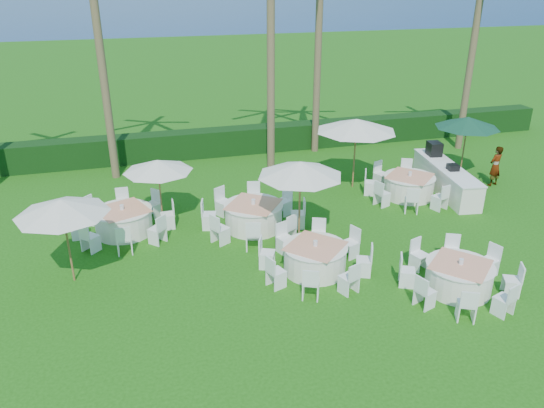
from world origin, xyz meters
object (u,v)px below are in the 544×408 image
at_px(banquet_table_b, 315,258).
at_px(umbrella_c, 158,166).
at_px(banquet_table_d, 124,220).
at_px(umbrella_green, 468,122).
at_px(staff_person, 495,166).
at_px(buffet_table, 445,177).
at_px(banquet_table_f, 409,186).
at_px(umbrella_b, 300,169).
at_px(umbrella_d, 356,125).
at_px(umbrella_a, 62,207).
at_px(banquet_table_c, 459,276).
at_px(banquet_table_e, 254,215).

bearing_deg(banquet_table_b, umbrella_c, 131.94).
xyz_separation_m(banquet_table_d, umbrella_green, (13.72, 1.59, 1.89)).
xyz_separation_m(banquet_table_d, staff_person, (14.42, 0.37, 0.38)).
distance_m(banquet_table_d, buffet_table, 12.22).
relative_size(banquet_table_f, umbrella_green, 1.27).
xyz_separation_m(umbrella_c, buffet_table, (10.93, -0.05, -1.52)).
relative_size(umbrella_b, umbrella_green, 1.04).
bearing_deg(staff_person, umbrella_d, -31.08).
xyz_separation_m(umbrella_d, buffet_table, (3.32, -1.32, -1.99)).
relative_size(umbrella_c, umbrella_d, 0.74).
bearing_deg(banquet_table_f, umbrella_b, -155.96).
height_order(banquet_table_f, umbrella_a, umbrella_a).
relative_size(banquet_table_c, umbrella_b, 1.16).
bearing_deg(banquet_table_c, buffet_table, 60.79).
height_order(banquet_table_d, umbrella_a, umbrella_a).
distance_m(umbrella_a, umbrella_green, 15.74).
xyz_separation_m(banquet_table_e, umbrella_green, (9.51, 2.38, 1.88)).
distance_m(banquet_table_d, umbrella_c, 2.12).
xyz_separation_m(banquet_table_d, umbrella_d, (8.90, 1.72, 2.10)).
bearing_deg(umbrella_c, umbrella_d, 9.46).
bearing_deg(banquet_table_b, banquet_table_e, 108.11).
distance_m(banquet_table_c, buffet_table, 7.27).
distance_m(umbrella_b, umbrella_green, 9.09).
relative_size(banquet_table_f, umbrella_d, 1.06).
relative_size(banquet_table_e, umbrella_c, 1.50).
xyz_separation_m(banquet_table_b, buffet_table, (6.96, 4.37, 0.13)).
xyz_separation_m(banquet_table_c, buffet_table, (3.55, 6.35, 0.14)).
distance_m(banquet_table_c, umbrella_d, 7.96).
bearing_deg(banquet_table_e, umbrella_green, 14.03).
xyz_separation_m(banquet_table_d, banquet_table_e, (4.21, -0.78, 0.02)).
bearing_deg(umbrella_green, banquet_table_d, -173.38).
bearing_deg(umbrella_d, staff_person, -13.75).
distance_m(umbrella_b, staff_person, 9.49).
relative_size(banquet_table_b, banquet_table_f, 0.96).
bearing_deg(umbrella_d, banquet_table_d, -169.05).
height_order(umbrella_a, umbrella_green, umbrella_green).
relative_size(banquet_table_b, buffet_table, 0.70).
height_order(banquet_table_e, staff_person, staff_person).
height_order(banquet_table_d, banquet_table_e, banquet_table_e).
xyz_separation_m(banquet_table_c, banquet_table_f, (1.88, 6.18, 0.03)).
height_order(banquet_table_f, umbrella_c, umbrella_c).
height_order(banquet_table_b, umbrella_d, umbrella_d).
height_order(banquet_table_c, staff_person, staff_person).
relative_size(umbrella_c, buffet_table, 0.51).
relative_size(umbrella_b, umbrella_c, 1.16).
height_order(banquet_table_d, banquet_table_f, banquet_table_f).
xyz_separation_m(banquet_table_c, umbrella_a, (-10.10, 3.28, 1.85)).
bearing_deg(umbrella_d, buffet_table, -21.69).
height_order(banquet_table_b, umbrella_green, umbrella_green).
relative_size(banquet_table_b, umbrella_c, 1.37).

